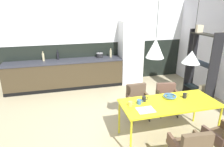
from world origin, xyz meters
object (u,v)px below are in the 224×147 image
pendant_lamp_over_table_far (191,57)px  bottle_wine_green (43,57)px  fruit_bowl (170,96)px  open_book (146,110)px  mug_wide_latte (139,102)px  open_shelf_unit (201,64)px  refrigerator_column (130,52)px  mug_dark_espresso (185,96)px  mug_white_ceramic (144,99)px  bottle_spice_small (58,56)px  dining_table (169,105)px  armchair_near_window (191,146)px  armchair_far_side (167,95)px  bottle_vinegar_dark (111,53)px  armchair_facing_counter (138,98)px  pendant_lamp_over_table_near (155,48)px  mug_glass_clear (130,104)px  cooking_pot (100,55)px

pendant_lamp_over_table_far → bottle_wine_green: bearing=131.8°
fruit_bowl → open_book: size_ratio=0.86×
mug_wide_latte → open_shelf_unit: open_shelf_unit is taller
mug_wide_latte → open_shelf_unit: (2.29, 1.28, 0.18)m
refrigerator_column → mug_dark_espresso: bearing=-88.5°
open_book → mug_white_ceramic: size_ratio=2.41×
mug_white_ceramic → bottle_spice_small: bottle_spice_small is taller
dining_table → armchair_near_window: (-0.14, -0.89, -0.21)m
dining_table → armchair_near_window: armchair_near_window is taller
open_book → bottle_spice_small: size_ratio=0.93×
armchair_far_side → open_book: 1.46m
open_book → bottle_vinegar_dark: size_ratio=1.03×
bottle_wine_green → open_book: bearing=-60.5°
armchair_facing_counter → mug_wide_latte: (-0.28, -0.76, 0.31)m
mug_dark_espresso → bottle_spice_small: bottle_spice_small is taller
bottle_wine_green → open_shelf_unit: size_ratio=0.15×
open_book → mug_white_ceramic: 0.34m
mug_dark_espresso → pendant_lamp_over_table_far: (-0.02, -0.06, 0.79)m
bottle_wine_green → bottle_spice_small: bearing=9.5°
bottle_vinegar_dark → pendant_lamp_over_table_near: pendant_lamp_over_table_near is taller
armchair_near_window → bottle_vinegar_dark: bearing=97.9°
pendant_lamp_over_table_far → armchair_near_window: bearing=-118.6°
mug_white_ceramic → bottle_vinegar_dark: (0.09, 2.95, 0.20)m
refrigerator_column → mug_dark_espresso: refrigerator_column is taller
armchair_facing_counter → pendant_lamp_over_table_far: bearing=128.9°
refrigerator_column → bottle_vinegar_dark: refrigerator_column is taller
mug_wide_latte → bottle_wine_green: bottle_wine_green is taller
dining_table → armchair_far_side: 1.00m
fruit_bowl → mug_dark_espresso: (0.29, -0.07, 0.01)m
armchair_facing_counter → open_shelf_unit: size_ratio=0.39×
armchair_near_window → fruit_bowl: fruit_bowl is taller
mug_dark_espresso → mug_glass_clear: 1.14m
fruit_bowl → bottle_vinegar_dark: bearing=98.5°
fruit_bowl → mug_dark_espresso: size_ratio=2.09×
armchair_far_side → fruit_bowl: bearing=72.1°
bottle_spice_small → armchair_far_side: bearing=-44.0°
bottle_vinegar_dark → bottle_wine_green: (-2.08, 0.05, -0.00)m
mug_wide_latte → pendant_lamp_over_table_far: (0.94, -0.05, 0.79)m
armchair_facing_counter → mug_glass_clear: bearing=59.4°
refrigerator_column → bottle_spice_small: bearing=175.3°
armchair_near_window → armchair_facing_counter: (-0.15, 1.74, -0.02)m
mug_white_ceramic → bottle_spice_small: (-1.57, 3.07, 0.20)m
mug_wide_latte → open_shelf_unit: size_ratio=0.06×
armchair_near_window → pendant_lamp_over_table_near: size_ratio=0.83×
armchair_far_side → dining_table: bearing=71.6°
bottle_spice_small → pendant_lamp_over_table_far: size_ratio=0.28×
cooking_pot → bottle_vinegar_dark: (0.35, -0.06, 0.05)m
mug_wide_latte → pendant_lamp_over_table_far: size_ratio=0.11×
refrigerator_column → armchair_facing_counter: size_ratio=2.60×
open_book → bottle_wine_green: bottle_wine_green is taller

